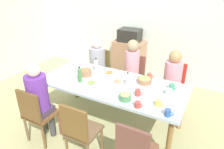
% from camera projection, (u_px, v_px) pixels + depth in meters
% --- Properties ---
extents(ground_plane, '(7.27, 7.27, 0.00)m').
position_uv_depth(ground_plane, '(112.00, 122.00, 3.58)').
color(ground_plane, tan).
extents(wall_back, '(6.30, 0.12, 2.60)m').
position_uv_depth(wall_back, '(155.00, 23.00, 4.63)').
color(wall_back, silver).
rests_on(wall_back, ground_plane).
extents(dining_table, '(2.26, 0.99, 0.76)m').
position_uv_depth(dining_table, '(112.00, 87.00, 3.27)').
color(dining_table, '#ACC8D4').
rests_on(dining_table, ground_plane).
extents(chair_0, '(0.40, 0.40, 0.90)m').
position_uv_depth(chair_0, '(100.00, 68.00, 4.37)').
color(chair_0, brown).
rests_on(chair_0, ground_plane).
extents(person_0, '(0.32, 0.32, 1.16)m').
position_uv_depth(person_0, '(97.00, 61.00, 4.21)').
color(person_0, '#303743').
rests_on(person_0, ground_plane).
extents(chair_1, '(0.40, 0.40, 0.90)m').
position_uv_depth(chair_1, '(36.00, 113.00, 2.97)').
color(chair_1, brown).
rests_on(chair_1, ground_plane).
extents(person_1, '(0.30, 0.30, 1.24)m').
position_uv_depth(person_1, '(39.00, 97.00, 2.95)').
color(person_1, '#41473C').
rests_on(person_1, ground_plane).
extents(chair_3, '(0.40, 0.40, 0.90)m').
position_uv_depth(chair_3, '(80.00, 130.00, 2.66)').
color(chair_3, brown).
rests_on(chair_3, ground_plane).
extents(chair_4, '(0.40, 0.40, 0.90)m').
position_uv_depth(chair_4, '(133.00, 76.00, 4.05)').
color(chair_4, brown).
rests_on(chair_4, ground_plane).
extents(person_4, '(0.30, 0.30, 1.25)m').
position_uv_depth(person_4, '(132.00, 67.00, 3.88)').
color(person_4, '#453949').
rests_on(person_4, ground_plane).
extents(chair_5, '(0.40, 0.40, 0.90)m').
position_uv_depth(chair_5, '(172.00, 84.00, 3.73)').
color(chair_5, '#B32B22').
rests_on(chair_5, ground_plane).
extents(person_5, '(0.30, 0.30, 1.17)m').
position_uv_depth(person_5, '(172.00, 77.00, 3.57)').
color(person_5, '#3E413B').
rests_on(person_5, ground_plane).
extents(plate_0, '(0.24, 0.24, 0.04)m').
position_uv_depth(plate_0, '(109.00, 73.00, 3.55)').
color(plate_0, white).
rests_on(plate_0, dining_table).
extents(plate_1, '(0.22, 0.22, 0.04)m').
position_uv_depth(plate_1, '(92.00, 83.00, 3.21)').
color(plate_1, silver).
rests_on(plate_1, dining_table).
extents(plate_2, '(0.22, 0.22, 0.04)m').
position_uv_depth(plate_2, '(118.00, 82.00, 3.25)').
color(plate_2, silver).
rests_on(plate_2, dining_table).
extents(bowl_0, '(0.16, 0.16, 0.10)m').
position_uv_depth(bowl_0, '(125.00, 96.00, 2.80)').
color(bowl_0, '#4D8756').
rests_on(bowl_0, dining_table).
extents(bowl_1, '(0.22, 0.22, 0.09)m').
position_uv_depth(bowl_1, '(144.00, 80.00, 3.24)').
color(bowl_1, '#936444').
rests_on(bowl_1, dining_table).
extents(bowl_2, '(0.20, 0.20, 0.12)m').
position_uv_depth(bowl_2, '(86.00, 72.00, 3.47)').
color(bowl_2, '#986A4C').
rests_on(bowl_2, dining_table).
extents(cup_0, '(0.11, 0.08, 0.09)m').
position_uv_depth(cup_0, '(168.00, 113.00, 2.48)').
color(cup_0, '#3059A1').
rests_on(cup_0, dining_table).
extents(cup_1, '(0.13, 0.09, 0.09)m').
position_uv_depth(cup_1, '(169.00, 92.00, 2.91)').
color(cup_1, white).
rests_on(cup_1, dining_table).
extents(cup_2, '(0.12, 0.09, 0.08)m').
position_uv_depth(cup_2, '(159.00, 103.00, 2.67)').
color(cup_2, '#EBC054').
rests_on(cup_2, dining_table).
extents(cup_3, '(0.11, 0.07, 0.09)m').
position_uv_depth(cup_3, '(138.00, 93.00, 2.90)').
color(cup_3, '#D1433E').
rests_on(cup_3, dining_table).
extents(cup_4, '(0.11, 0.08, 0.09)m').
position_uv_depth(cup_4, '(172.00, 87.00, 3.04)').
color(cup_4, '#419469').
rests_on(cup_4, dining_table).
extents(cup_5, '(0.11, 0.08, 0.09)m').
position_uv_depth(cup_5, '(150.00, 76.00, 3.37)').
color(cup_5, '#C15647').
rests_on(cup_5, dining_table).
extents(cup_6, '(0.12, 0.08, 0.08)m').
position_uv_depth(cup_6, '(138.00, 105.00, 2.65)').
color(cup_6, '#C3423D').
rests_on(cup_6, dining_table).
extents(bottle_0, '(0.05, 0.05, 0.21)m').
position_uv_depth(bottle_0, '(127.00, 79.00, 3.14)').
color(bottle_0, silver).
rests_on(bottle_0, dining_table).
extents(bottle_1, '(0.06, 0.06, 0.25)m').
position_uv_depth(bottle_1, '(96.00, 65.00, 3.57)').
color(bottle_1, silver).
rests_on(bottle_1, dining_table).
extents(bottle_2, '(0.06, 0.06, 0.25)m').
position_uv_depth(bottle_2, '(80.00, 75.00, 3.24)').
color(bottle_2, '#427A3E').
rests_on(bottle_2, dining_table).
extents(side_cabinet, '(0.70, 0.44, 0.90)m').
position_uv_depth(side_cabinet, '(129.00, 60.00, 4.96)').
color(side_cabinet, '#A67C5B').
rests_on(side_cabinet, ground_plane).
extents(microwave, '(0.48, 0.36, 0.28)m').
position_uv_depth(microwave, '(130.00, 35.00, 4.71)').
color(microwave, '#262522').
rests_on(microwave, side_cabinet).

